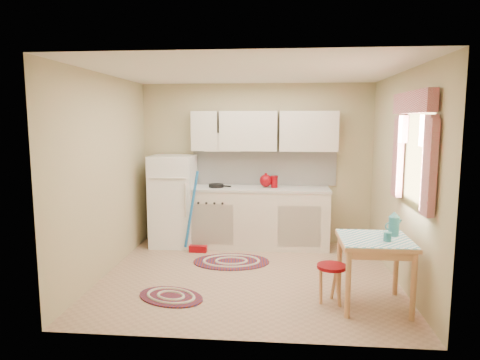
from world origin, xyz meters
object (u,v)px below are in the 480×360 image
Objects in this scene: base_cabinets at (254,218)px; table at (374,272)px; stool at (331,284)px; fridge at (173,201)px.

table is (1.37, -2.04, -0.08)m from base_cabinets.
base_cabinets is 5.36× the size of stool.
table is at bearing -2.98° from stool.
base_cabinets is 2.46m from table.
stool is (-0.43, 0.02, -0.15)m from table.
stool is at bearing -65.14° from base_cabinets.
fridge reaches higher than stool.
base_cabinets reaches higher than table.
fridge is 3.33× the size of stool.
stool is at bearing -42.03° from fridge.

